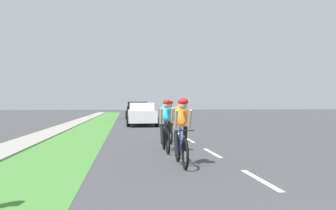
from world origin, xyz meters
TOP-DOWN VIEW (x-y plane):
  - ground_plane at (0.00, 20.00)m, footprint 120.00×120.00m
  - grass_verge at (-4.48, 20.00)m, footprint 2.32×70.00m
  - sidewalk_concrete at (-6.27, 20.00)m, footprint 1.25×70.00m
  - lane_markings_center at (0.00, 24.00)m, footprint 0.12×54.30m
  - cyclist_lead at (-1.24, 6.38)m, footprint 0.42×1.72m
  - cyclist_trailing at (-1.33, 8.65)m, footprint 0.42×1.72m
  - cyclist_distant at (-0.92, 11.02)m, footprint 0.42×1.72m
  - sedan_white at (-1.45, 20.95)m, footprint 1.98×4.30m
  - pickup_black at (-1.38, 30.96)m, footprint 2.22×5.10m

SIDE VIEW (x-z plane):
  - ground_plane at x=0.00m, z-range 0.00..0.00m
  - grass_verge at x=-4.48m, z-range 0.00..0.01m
  - lane_markings_center at x=0.00m, z-range 0.00..0.01m
  - sidewalk_concrete at x=-6.27m, z-range -0.05..0.06m
  - sedan_white at x=-1.45m, z-range 0.01..1.53m
  - cyclist_lead at x=-1.24m, z-range 0.02..1.60m
  - cyclist_trailing at x=-1.33m, z-range 0.02..1.60m
  - cyclist_distant at x=-0.92m, z-range 0.02..1.60m
  - pickup_black at x=-1.38m, z-range 0.01..1.65m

